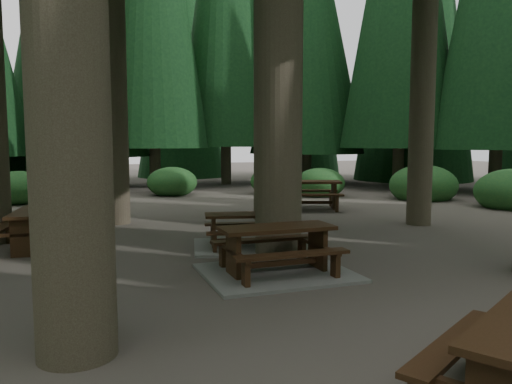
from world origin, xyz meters
name	(u,v)px	position (x,y,z in m)	size (l,w,h in m)	color
ground	(241,261)	(0.00, 0.00, 0.00)	(80.00, 80.00, 0.00)	#524943
picnic_table_a	(277,258)	(0.22, -1.02, 0.26)	(2.33, 1.95, 0.77)	gray
picnic_table_b	(34,223)	(-3.35, 2.45, 0.50)	(1.65, 1.94, 0.75)	#382210
picnic_table_c	(245,237)	(0.47, 1.04, 0.21)	(2.33, 2.09, 0.67)	gray
picnic_table_d	(308,190)	(4.30, 5.65, 0.58)	(2.48, 2.28, 0.87)	#382210
shrub_ring	(262,229)	(0.70, 0.75, 0.40)	(23.86, 24.64, 1.49)	#1F5B2A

